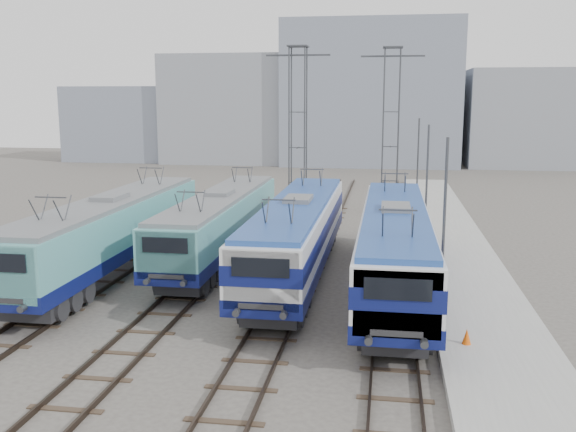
% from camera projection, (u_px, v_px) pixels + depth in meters
% --- Properties ---
extents(ground, '(160.00, 160.00, 0.00)m').
position_uv_depth(ground, '(219.00, 318.00, 25.10)').
color(ground, '#514C47').
extents(platform, '(4.00, 70.00, 0.30)m').
position_uv_depth(platform, '(464.00, 271.00, 31.30)').
color(platform, '#9E9E99').
rests_on(platform, ground).
extents(locomotive_far_left, '(2.88, 18.17, 3.42)m').
position_uv_depth(locomotive_far_left, '(110.00, 229.00, 30.75)').
color(locomotive_far_left, '#0D1454').
rests_on(locomotive_far_left, ground).
extents(locomotive_center_left, '(2.72, 17.17, 3.23)m').
position_uv_depth(locomotive_center_left, '(220.00, 221.00, 33.54)').
color(locomotive_center_left, '#0D1454').
rests_on(locomotive_center_left, ground).
extents(locomotive_center_right, '(2.88, 18.19, 3.42)m').
position_uv_depth(locomotive_center_right, '(298.00, 231.00, 30.13)').
color(locomotive_center_right, '#0D1454').
rests_on(locomotive_center_right, ground).
extents(locomotive_far_right, '(2.90, 18.36, 3.45)m').
position_uv_depth(locomotive_far_right, '(395.00, 242.00, 27.70)').
color(locomotive_far_right, '#0D1454').
rests_on(locomotive_far_right, ground).
extents(catenary_tower_west, '(4.50, 1.20, 12.00)m').
position_uv_depth(catenary_tower_west, '(298.00, 124.00, 45.28)').
color(catenary_tower_west, '#3F4247').
rests_on(catenary_tower_west, ground).
extents(catenary_tower_east, '(4.50, 1.20, 12.00)m').
position_uv_depth(catenary_tower_east, '(391.00, 124.00, 46.24)').
color(catenary_tower_east, '#3F4247').
rests_on(catenary_tower_east, ground).
extents(mast_front, '(0.12, 0.12, 7.00)m').
position_uv_depth(mast_front, '(444.00, 227.00, 25.11)').
color(mast_front, '#3F4247').
rests_on(mast_front, ground).
extents(mast_mid, '(0.12, 0.12, 7.00)m').
position_uv_depth(mast_mid, '(427.00, 186.00, 36.77)').
color(mast_mid, '#3F4247').
rests_on(mast_mid, ground).
extents(mast_rear, '(0.12, 0.12, 7.00)m').
position_uv_depth(mast_rear, '(418.00, 165.00, 48.43)').
color(mast_rear, '#3F4247').
rests_on(mast_rear, ground).
extents(safety_cone, '(0.30, 0.30, 0.53)m').
position_uv_depth(safety_cone, '(467.00, 336.00, 21.58)').
color(safety_cone, '#EB580B').
rests_on(safety_cone, platform).
extents(building_west, '(18.00, 12.00, 14.00)m').
position_uv_depth(building_west, '(236.00, 109.00, 86.20)').
color(building_west, gray).
rests_on(building_west, ground).
extents(building_center, '(22.00, 14.00, 18.00)m').
position_uv_depth(building_center, '(371.00, 94.00, 83.11)').
color(building_center, gray).
rests_on(building_center, ground).
extents(building_east, '(16.00, 12.00, 12.00)m').
position_uv_depth(building_east, '(531.00, 118.00, 80.63)').
color(building_east, gray).
rests_on(building_east, ground).
extents(building_far_west, '(14.00, 10.00, 10.00)m').
position_uv_depth(building_far_west, '(124.00, 124.00, 88.99)').
color(building_far_west, gray).
rests_on(building_far_west, ground).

